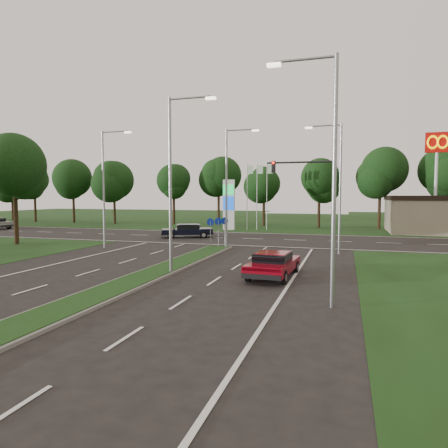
# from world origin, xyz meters

# --- Properties ---
(ground) EXTENTS (160.00, 160.00, 0.00)m
(ground) POSITION_xyz_m (0.00, 0.00, 0.00)
(ground) COLOR black
(ground) RESTS_ON ground
(verge_far) EXTENTS (160.00, 50.00, 0.02)m
(verge_far) POSITION_xyz_m (0.00, 55.00, 0.00)
(verge_far) COLOR black
(verge_far) RESTS_ON ground
(cross_road) EXTENTS (160.00, 12.00, 0.02)m
(cross_road) POSITION_xyz_m (0.00, 24.00, 0.00)
(cross_road) COLOR black
(cross_road) RESTS_ON ground
(median_kerb) EXTENTS (2.00, 26.00, 0.12)m
(median_kerb) POSITION_xyz_m (0.00, 4.00, 0.06)
(median_kerb) COLOR slate
(median_kerb) RESTS_ON ground
(streetlight_median_near) EXTENTS (2.53, 0.22, 9.00)m
(streetlight_median_near) POSITION_xyz_m (1.00, 6.00, 5.08)
(streetlight_median_near) COLOR gray
(streetlight_median_near) RESTS_ON ground
(streetlight_median_far) EXTENTS (2.53, 0.22, 9.00)m
(streetlight_median_far) POSITION_xyz_m (1.00, 16.00, 5.08)
(streetlight_median_far) COLOR gray
(streetlight_median_far) RESTS_ON ground
(streetlight_left_far) EXTENTS (2.53, 0.22, 9.00)m
(streetlight_left_far) POSITION_xyz_m (-8.30, 14.00, 5.08)
(streetlight_left_far) COLOR gray
(streetlight_left_far) RESTS_ON ground
(streetlight_right_far) EXTENTS (2.53, 0.22, 9.00)m
(streetlight_right_far) POSITION_xyz_m (8.80, 16.00, 5.08)
(streetlight_right_far) COLOR gray
(streetlight_right_far) RESTS_ON ground
(streetlight_right_near) EXTENTS (2.53, 0.22, 9.00)m
(streetlight_right_near) POSITION_xyz_m (8.80, 2.00, 5.08)
(streetlight_right_near) COLOR gray
(streetlight_right_near) RESTS_ON ground
(traffic_signal) EXTENTS (5.10, 0.42, 7.00)m
(traffic_signal) POSITION_xyz_m (7.19, 18.00, 4.65)
(traffic_signal) COLOR black
(traffic_signal) RESTS_ON ground
(median_signs) EXTENTS (1.16, 1.76, 2.38)m
(median_signs) POSITION_xyz_m (0.00, 16.40, 1.71)
(median_signs) COLOR gray
(median_signs) RESTS_ON ground
(gas_pylon) EXTENTS (5.80, 1.26, 8.00)m
(gas_pylon) POSITION_xyz_m (-3.79, 33.05, 3.20)
(gas_pylon) COLOR silver
(gas_pylon) RESTS_ON ground
(mcdonalds_sign) EXTENTS (2.20, 0.47, 10.40)m
(mcdonalds_sign) POSITION_xyz_m (18.00, 31.97, 7.99)
(mcdonalds_sign) COLOR silver
(mcdonalds_sign) RESTS_ON ground
(tree_left_far) EXTENTS (5.20, 5.20, 8.86)m
(tree_left_far) POSITION_xyz_m (-17.90, 13.93, 6.11)
(tree_left_far) COLOR black
(tree_left_far) RESTS_ON ground
(treeline_far) EXTENTS (6.00, 6.00, 9.90)m
(treeline_far) POSITION_xyz_m (0.10, 39.93, 6.83)
(treeline_far) COLOR black
(treeline_far) RESTS_ON ground
(red_sedan) EXTENTS (2.16, 4.68, 1.26)m
(red_sedan) POSITION_xyz_m (6.00, 6.81, 0.68)
(red_sedan) COLOR maroon
(red_sedan) RESTS_ON ground
(navy_sedan) EXTENTS (5.22, 3.78, 1.33)m
(navy_sedan) POSITION_xyz_m (-5.30, 23.11, 0.71)
(navy_sedan) COLOR black
(navy_sedan) RESTS_ON ground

